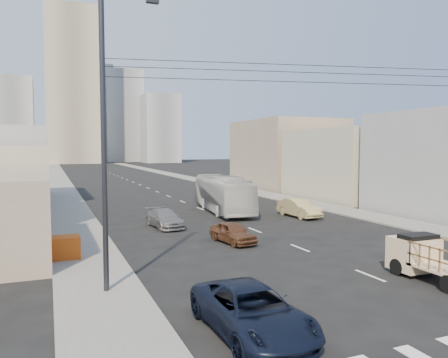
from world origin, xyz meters
TOP-DOWN VIEW (x-y plane):
  - ground at (0.00, 0.00)m, footprint 420.00×420.00m
  - sidewalk_left at (-11.75, 70.00)m, footprint 3.50×180.00m
  - sidewalk_right at (11.75, 70.00)m, footprint 3.50×180.00m
  - lane_dashes at (0.00, 53.00)m, footprint 0.15×104.00m
  - flatbed_pickup at (2.09, 0.41)m, footprint 1.95×4.41m
  - navy_pickup at (-7.77, -1.69)m, footprint 2.60×5.44m
  - city_bus at (1.28, 23.38)m, footprint 4.13×12.10m
  - sedan_brown at (-3.09, 10.78)m, footprint 2.06×3.98m
  - sedan_tan at (6.13, 18.03)m, footprint 1.88×4.77m
  - sedan_grey at (-5.68, 17.56)m, footprint 2.27×4.72m
  - streetlamp_left at (-11.39, 4.00)m, footprint 2.36×0.25m
  - overhead_wires at (0.00, 1.50)m, footprint 23.01×5.02m
  - crate_stack at (-13.00, 10.12)m, footprint 1.80×1.20m
  - bldg_right_mid at (19.50, 28.00)m, footprint 11.00×14.00m
  - bldg_right_far at (20.00, 44.00)m, footprint 12.00×16.00m
  - high_rise_tower at (-4.00, 170.00)m, footprint 20.00×20.00m
  - midrise_ne at (18.00, 185.00)m, footprint 16.00×16.00m
  - midrise_nw at (-26.00, 180.00)m, footprint 15.00×15.00m
  - midrise_back at (6.00, 200.00)m, footprint 18.00×18.00m
  - midrise_east at (30.00, 165.00)m, footprint 14.00×14.00m

SIDE VIEW (x-z plane):
  - ground at x=0.00m, z-range 0.00..0.00m
  - lane_dashes at x=0.00m, z-range 0.00..0.01m
  - sidewalk_left at x=-11.75m, z-range 0.00..0.12m
  - sidewalk_right at x=11.75m, z-range 0.00..0.12m
  - sedan_brown at x=-3.09m, z-range 0.00..1.29m
  - sedan_grey at x=-5.68m, z-range 0.00..1.33m
  - crate_stack at x=-13.00m, z-range 0.12..1.26m
  - navy_pickup at x=-7.77m, z-range 0.00..1.50m
  - sedan_tan at x=6.13m, z-range 0.00..1.55m
  - flatbed_pickup at x=2.09m, z-range 0.14..2.04m
  - city_bus at x=1.28m, z-range 0.00..3.30m
  - bldg_right_mid at x=19.50m, z-range 0.00..8.00m
  - bldg_right_far at x=20.00m, z-range 0.00..10.00m
  - streetlamp_left at x=-11.39m, z-range 0.44..12.44m
  - overhead_wires at x=0.00m, z-range 8.60..9.33m
  - midrise_east at x=30.00m, z-range 0.00..28.00m
  - midrise_nw at x=-26.00m, z-range 0.00..34.00m
  - midrise_ne at x=18.00m, z-range 0.00..40.00m
  - midrise_back at x=6.00m, z-range 0.00..44.00m
  - high_rise_tower at x=-4.00m, z-range 0.00..60.00m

